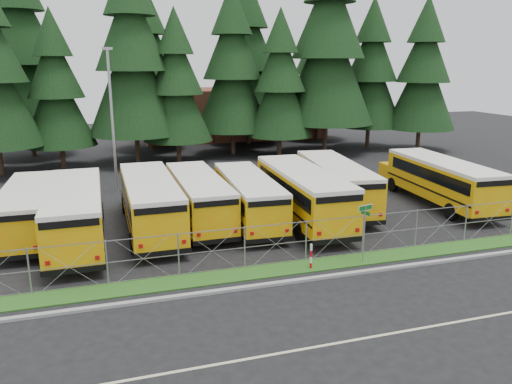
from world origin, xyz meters
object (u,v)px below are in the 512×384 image
bus_east (438,182)px  light_standard (112,116)px  bus_6 (333,185)px  bus_4 (247,199)px  bus_1 (76,214)px  striped_bollard (311,257)px  bus_2 (150,204)px  bus_0 (28,211)px  bus_5 (300,195)px  bus_3 (198,199)px  street_sign (365,221)px

bus_east → light_standard: light_standard is taller
bus_6 → bus_4: bearing=-161.4°
bus_4 → bus_east: (13.10, -0.15, 0.12)m
bus_1 → bus_east: (22.55, 0.63, -0.00)m
bus_1 → striped_bollard: (10.24, -6.90, -0.91)m
bus_6 → bus_east: size_ratio=0.99×
bus_2 → striped_bollard: 10.11m
bus_0 → bus_5: bearing=-5.8°
bus_3 → bus_4: bearing=-14.2°
striped_bollard → bus_2: bearing=129.4°
bus_3 → bus_4: (2.80, -0.69, -0.03)m
bus_2 → bus_5: 8.72m
bus_6 → street_sign: 9.35m
bus_6 → light_standard: 16.09m
bus_4 → street_sign: bearing=-63.2°
striped_bollard → bus_1: bearing=146.0°
bus_3 → striped_bollard: bearing=-67.1°
bus_5 → bus_6: (3.08, 1.90, -0.06)m
bus_1 → bus_3: (6.65, 1.48, -0.09)m
bus_1 → bus_east: bearing=1.2°
bus_5 → bus_east: size_ratio=1.03×
bus_4 → bus_6: (6.16, 1.22, 0.10)m
bus_east → light_standard: size_ratio=1.13×
bus_6 → bus_2: bearing=-167.2°
bus_3 → bus_4: size_ratio=1.02×
bus_3 → bus_4: bus_3 is taller
bus_0 → bus_4: (11.95, -1.12, 0.03)m
striped_bollard → light_standard: 19.47m
bus_4 → bus_2: bearing=-178.2°
striped_bollard → bus_east: bearing=31.5°
bus_5 → street_sign: size_ratio=4.22×
bus_0 → bus_5: bus_5 is taller
bus_6 → light_standard: bearing=155.6°
bus_0 → light_standard: (4.86, 8.30, 4.14)m
bus_3 → bus_0: bearing=177.0°
bus_6 → street_sign: size_ratio=4.06×
street_sign → striped_bollard: (-2.64, 0.01, -1.43)m
bus_2 → light_standard: bearing=98.7°
bus_1 → bus_3: size_ratio=1.07×
bus_5 → light_standard: light_standard is taller
bus_5 → light_standard: 14.87m
bus_0 → bus_east: size_ratio=0.90×
bus_0 → striped_bollard: bearing=-33.7°
bus_0 → bus_east: (25.05, -1.27, 0.15)m
bus_3 → street_sign: (6.23, -8.39, 0.62)m
bus_3 → bus_east: size_ratio=0.94×
bus_5 → street_sign: bus_5 is taller
bus_4 → light_standard: light_standard is taller
bus_2 → bus_east: 18.70m
bus_4 → bus_6: bus_6 is taller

